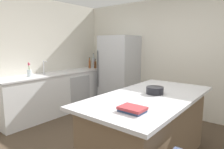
{
  "coord_description": "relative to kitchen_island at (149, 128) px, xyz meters",
  "views": [
    {
      "loc": [
        1.67,
        -2.02,
        1.59
      ],
      "look_at": [
        -0.69,
        0.91,
        1.0
      ],
      "focal_mm": 31.3,
      "sensor_mm": 36.0,
      "label": 1
    }
  ],
  "objects": [
    {
      "name": "sink_faucet",
      "position": [
        -2.65,
        0.12,
        0.62
      ],
      "size": [
        0.15,
        0.05,
        0.3
      ],
      "color": "silver",
      "rests_on": "counter_run_left"
    },
    {
      "name": "wall_rear",
      "position": [
        -0.51,
        2.03,
        0.83
      ],
      "size": [
        6.0,
        0.1,
        2.6
      ],
      "primitive_type": "cube",
      "color": "silver",
      "rests_on": "ground_plane"
    },
    {
      "name": "syrup_bottle",
      "position": [
        -2.51,
        1.6,
        0.56
      ],
      "size": [
        0.07,
        0.07,
        0.25
      ],
      "color": "#5B3319",
      "rests_on": "counter_run_left"
    },
    {
      "name": "soda_bottle",
      "position": [
        -2.68,
        1.7,
        0.61
      ],
      "size": [
        0.07,
        0.07,
        0.39
      ],
      "color": "silver",
      "rests_on": "counter_run_left"
    },
    {
      "name": "flower_vase",
      "position": [
        -2.62,
        -0.23,
        0.55
      ],
      "size": [
        0.09,
        0.09,
        0.28
      ],
      "color": "silver",
      "rests_on": "counter_run_left"
    },
    {
      "name": "olive_oil_bottle",
      "position": [
        -2.54,
        1.79,
        0.58
      ],
      "size": [
        0.06,
        0.06,
        0.31
      ],
      "color": "olive",
      "rests_on": "counter_run_left"
    },
    {
      "name": "counter_run_left",
      "position": [
        -2.6,
        0.49,
        -0.0
      ],
      "size": [
        0.65,
        2.82,
        0.94
      ],
      "color": "white",
      "rests_on": "ground_plane"
    },
    {
      "name": "wall_left",
      "position": [
        -2.96,
        -0.22,
        0.83
      ],
      "size": [
        0.1,
        6.0,
        2.6
      ],
      "primitive_type": "cube",
      "color": "silver",
      "rests_on": "ground_plane"
    },
    {
      "name": "kitchen_island",
      "position": [
        0.0,
        0.0,
        0.0
      ],
      "size": [
        1.04,
        2.07,
        0.93
      ],
      "color": "#7A6047",
      "rests_on": "ground_plane"
    },
    {
      "name": "cookbook_stack",
      "position": [
        0.16,
        -0.68,
        0.49
      ],
      "size": [
        0.26,
        0.19,
        0.05
      ],
      "color": "#334770",
      "rests_on": "kitchen_island"
    },
    {
      "name": "mixing_bowl",
      "position": [
        0.01,
        0.1,
        0.51
      ],
      "size": [
        0.23,
        0.23,
        0.09
      ],
      "color": "black",
      "rests_on": "kitchen_island"
    },
    {
      "name": "vinegar_bottle",
      "position": [
        -2.62,
        1.49,
        0.58
      ],
      "size": [
        0.06,
        0.06,
        0.29
      ],
      "color": "#994C23",
      "rests_on": "counter_run_left"
    },
    {
      "name": "refrigerator",
      "position": [
        -1.72,
        1.63,
        0.42
      ],
      "size": [
        0.83,
        0.74,
        1.79
      ],
      "color": "#B7BABF",
      "rests_on": "ground_plane"
    }
  ]
}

